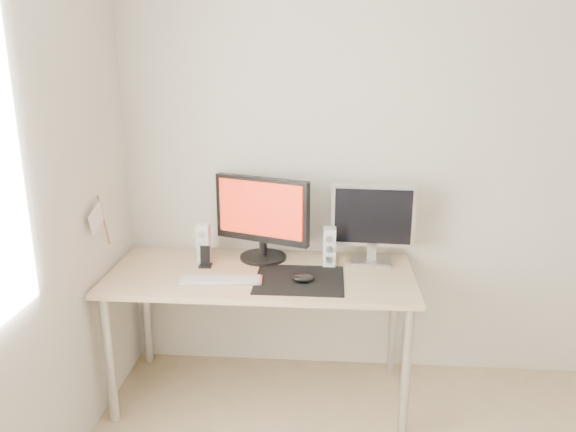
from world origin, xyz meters
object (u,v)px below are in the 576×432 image
object	(u,v)px
mouse	(303,278)
second_monitor	(373,220)
phone_dock	(205,260)
speaker_left	(204,242)
keyboard	(220,280)
main_monitor	(262,215)
desk	(261,286)
speaker_right	(329,247)

from	to	relation	value
mouse	second_monitor	bearing A→B (deg)	41.67
mouse	second_monitor	size ratio (longest dim) A/B	0.25
mouse	second_monitor	world-z (taller)	second_monitor
phone_dock	speaker_left	bearing A→B (deg)	105.74
second_monitor	keyboard	distance (m)	0.88
main_monitor	keyboard	world-z (taller)	main_monitor
desk	second_monitor	size ratio (longest dim) A/B	3.54
mouse	keyboard	world-z (taller)	mouse
speaker_left	speaker_right	world-z (taller)	same
speaker_left	speaker_right	size ratio (longest dim) A/B	1.00
mouse	phone_dock	xyz separation A→B (m)	(-0.54, 0.18, 0.01)
desk	speaker_right	world-z (taller)	speaker_right
mouse	phone_dock	bearing A→B (deg)	161.83
desk	speaker_left	distance (m)	0.41
speaker_left	phone_dock	distance (m)	0.13
desk	speaker_left	size ratio (longest dim) A/B	7.61
main_monitor	keyboard	xyz separation A→B (m)	(-0.17, -0.34, -0.25)
speaker_right	phone_dock	bearing A→B (deg)	-173.53
main_monitor	phone_dock	world-z (taller)	main_monitor
mouse	second_monitor	distance (m)	0.53
mouse	speaker_right	bearing A→B (deg)	62.77
desk	phone_dock	bearing A→B (deg)	169.91
desk	keyboard	bearing A→B (deg)	-143.62
main_monitor	phone_dock	distance (m)	0.39
mouse	speaker_right	distance (m)	0.29
desk	phone_dock	size ratio (longest dim) A/B	13.53
second_monitor	speaker_left	xyz separation A→B (m)	(-0.92, -0.04, -0.14)
phone_dock	main_monitor	bearing A→B (deg)	25.89
mouse	speaker_right	size ratio (longest dim) A/B	0.54
speaker_left	speaker_right	bearing A→B (deg)	-2.05
second_monitor	speaker_right	bearing A→B (deg)	-163.23
main_monitor	speaker_right	bearing A→B (deg)	-10.13
main_monitor	second_monitor	world-z (taller)	main_monitor
desk	speaker_right	xyz separation A→B (m)	(0.36, 0.13, 0.18)
main_monitor	speaker_left	distance (m)	0.36
desk	main_monitor	bearing A→B (deg)	94.26
keyboard	phone_dock	distance (m)	0.23
main_monitor	speaker_left	size ratio (longest dim) A/B	2.53
speaker_right	main_monitor	bearing A→B (deg)	169.87
mouse	speaker_left	distance (m)	0.63
desk	mouse	bearing A→B (deg)	-27.93
speaker_right	keyboard	distance (m)	0.62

